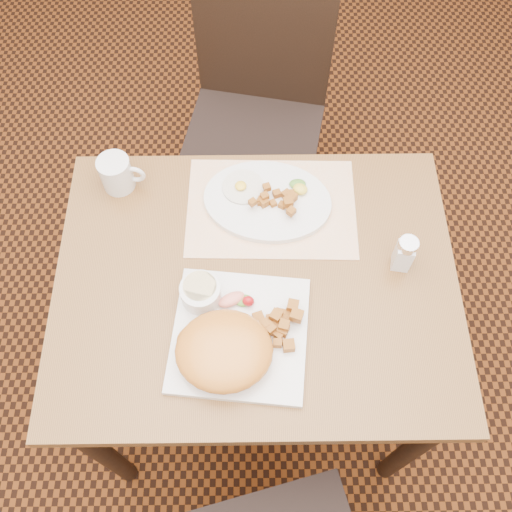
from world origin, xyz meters
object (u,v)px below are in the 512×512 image
object	(u,v)px
plate_oval	(267,201)
salt_shaker	(404,253)
coffee_mug	(117,174)
plate_square	(240,335)
chair_far	(257,104)
table	(256,300)

from	to	relation	value
plate_oval	salt_shaker	world-z (taller)	salt_shaker
salt_shaker	coffee_mug	xyz separation A→B (m)	(-0.65, 0.23, -0.01)
plate_square	coffee_mug	world-z (taller)	coffee_mug
plate_oval	salt_shaker	xyz separation A→B (m)	(0.29, -0.17, 0.04)
coffee_mug	salt_shaker	bearing A→B (deg)	-19.33
plate_square	plate_oval	world-z (taller)	plate_oval
plate_square	salt_shaker	size ratio (longest dim) A/B	2.80
chair_far	plate_square	bearing A→B (deg)	98.23
table	plate_oval	size ratio (longest dim) A/B	2.96
chair_far	salt_shaker	bearing A→B (deg)	125.87
chair_far	plate_oval	bearing A→B (deg)	103.40
plate_square	plate_oval	size ratio (longest dim) A/B	0.92
table	coffee_mug	distance (m)	0.45
coffee_mug	table	bearing A→B (deg)	-38.71
coffee_mug	plate_oval	bearing A→B (deg)	-9.58
table	salt_shaker	xyz separation A→B (m)	(0.32, 0.03, 0.16)
plate_oval	chair_far	bearing A→B (deg)	92.02
table	coffee_mug	bearing A→B (deg)	141.29
table	plate_oval	xyz separation A→B (m)	(0.03, 0.20, 0.12)
table	coffee_mug	size ratio (longest dim) A/B	8.19
table	plate_square	distance (m)	0.18
chair_far	coffee_mug	xyz separation A→B (m)	(-0.34, -0.46, 0.25)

